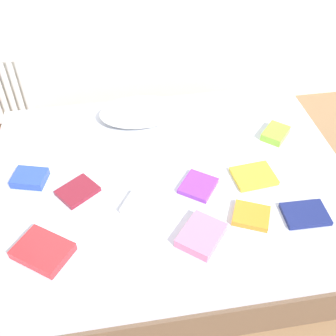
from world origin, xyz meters
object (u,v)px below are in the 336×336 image
(textbook_pink, at_px, (201,235))
(textbook_red, at_px, (43,251))
(textbook_purple, at_px, (198,186))
(textbook_orange, at_px, (251,216))
(textbook_white, at_px, (144,207))
(radiator, at_px, (5,91))
(pillow, at_px, (140,112))
(textbook_navy, at_px, (305,214))
(bed, at_px, (169,202))
(textbook_blue, at_px, (30,178))
(textbook_maroon, at_px, (78,191))
(textbook_lime, at_px, (275,133))
(textbook_yellow, at_px, (254,176))

(textbook_pink, xyz_separation_m, textbook_red, (-0.73, 0.03, -0.00))
(textbook_purple, xyz_separation_m, textbook_orange, (0.21, -0.24, 0.00))
(textbook_white, xyz_separation_m, textbook_orange, (0.52, -0.14, -0.00))
(radiator, relative_size, textbook_white, 2.94)
(textbook_purple, bearing_deg, radiator, 78.08)
(pillow, xyz_separation_m, textbook_navy, (0.72, -0.93, -0.04))
(bed, bearing_deg, textbook_white, -124.51)
(bed, distance_m, textbook_blue, 0.81)
(bed, xyz_separation_m, textbook_maroon, (-0.50, -0.08, 0.27))
(bed, xyz_separation_m, textbook_navy, (0.62, -0.42, 0.26))
(textbook_blue, bearing_deg, textbook_purple, 3.69)
(textbook_white, height_order, textbook_blue, textbook_blue)
(textbook_lime, bearing_deg, pillow, 110.53)
(textbook_maroon, distance_m, textbook_red, 0.39)
(radiator, relative_size, textbook_pink, 2.65)
(bed, distance_m, pillow, 0.61)
(textbook_red, bearing_deg, pillow, 96.34)
(textbook_white, relative_size, textbook_maroon, 1.01)
(radiator, height_order, textbook_purple, radiator)
(textbook_white, bearing_deg, textbook_maroon, -175.59)
(textbook_white, distance_m, textbook_yellow, 0.63)
(pillow, relative_size, textbook_lime, 2.92)
(pillow, distance_m, textbook_maroon, 0.71)
(textbook_navy, height_order, textbook_lime, textbook_lime)
(textbook_lime, distance_m, textbook_orange, 0.68)
(textbook_maroon, bearing_deg, textbook_white, -63.88)
(bed, distance_m, radiator, 1.62)
(pillow, height_order, textbook_white, pillow)
(textbook_pink, bearing_deg, radiator, 74.42)
(textbook_maroon, bearing_deg, textbook_purple, -42.20)
(textbook_white, height_order, textbook_lime, textbook_lime)
(textbook_navy, relative_size, textbook_red, 0.89)
(textbook_red, bearing_deg, textbook_lime, 61.79)
(textbook_orange, bearing_deg, radiator, 156.55)
(textbook_navy, relative_size, textbook_lime, 1.25)
(bed, distance_m, textbook_lime, 0.77)
(textbook_purple, xyz_separation_m, textbook_lime, (0.56, 0.35, 0.01))
(textbook_yellow, bearing_deg, bed, 158.98)
(textbook_white, xyz_separation_m, textbook_maroon, (-0.33, 0.17, -0.01))
(bed, relative_size, textbook_blue, 11.51)
(textbook_maroon, height_order, textbook_navy, textbook_maroon)
(radiator, height_order, textbook_white, radiator)
(textbook_red, xyz_separation_m, textbook_orange, (1.00, 0.05, -0.01))
(textbook_orange, bearing_deg, textbook_navy, 18.26)
(radiator, xyz_separation_m, textbook_blue, (0.32, -1.15, 0.15))
(textbook_white, xyz_separation_m, textbook_red, (-0.48, -0.19, 0.00))
(bed, xyz_separation_m, textbook_white, (-0.17, -0.25, 0.27))
(textbook_navy, height_order, textbook_red, textbook_red)
(radiator, height_order, textbook_yellow, radiator)
(textbook_navy, distance_m, textbook_red, 1.27)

